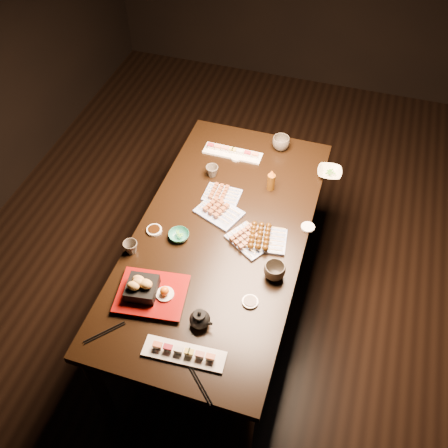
{
  "coord_description": "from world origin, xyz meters",
  "views": [
    {
      "loc": [
        0.42,
        -1.91,
        2.81
      ],
      "look_at": [
        -0.11,
        -0.22,
        0.77
      ],
      "focal_mm": 40.0,
      "sensor_mm": 36.0,
      "label": 1
    }
  ],
  "objects_px": {
    "yakitori_plate_left": "(222,193)",
    "teacup_mid_right": "(275,271)",
    "dining_table": "(221,274)",
    "sushi_platter_far": "(233,151)",
    "edamame_bowl_cream": "(329,173)",
    "teacup_near_left": "(131,247)",
    "yakitori_plate_right": "(249,238)",
    "teacup_far_left": "(212,171)",
    "condiment_bottle": "(271,180)",
    "tempura_tray": "(151,289)",
    "sushi_platter_near": "(184,352)",
    "edamame_bowl_green": "(179,236)",
    "yakitori_plate_center": "(219,210)",
    "teacup_far_right": "(281,143)",
    "teapot": "(200,318)"
  },
  "relations": [
    {
      "from": "yakitori_plate_left",
      "to": "teacup_mid_right",
      "type": "xyz_separation_m",
      "value": [
        0.42,
        -0.46,
        0.02
      ]
    },
    {
      "from": "dining_table",
      "to": "sushi_platter_far",
      "type": "height_order",
      "value": "sushi_platter_far"
    },
    {
      "from": "edamame_bowl_cream",
      "to": "teacup_near_left",
      "type": "xyz_separation_m",
      "value": [
        -0.89,
        -0.89,
        0.02
      ]
    },
    {
      "from": "yakitori_plate_right",
      "to": "teacup_far_left",
      "type": "bearing_deg",
      "value": 161.05
    },
    {
      "from": "condiment_bottle",
      "to": "tempura_tray",
      "type": "bearing_deg",
      "value": -112.5
    },
    {
      "from": "sushi_platter_near",
      "to": "teacup_near_left",
      "type": "xyz_separation_m",
      "value": [
        -0.47,
        0.46,
        0.01
      ]
    },
    {
      "from": "edamame_bowl_green",
      "to": "teacup_far_left",
      "type": "xyz_separation_m",
      "value": [
        0.02,
        0.51,
        0.02
      ]
    },
    {
      "from": "tempura_tray",
      "to": "condiment_bottle",
      "type": "xyz_separation_m",
      "value": [
        0.37,
        0.89,
        0.01
      ]
    },
    {
      "from": "sushi_platter_near",
      "to": "edamame_bowl_green",
      "type": "xyz_separation_m",
      "value": [
        -0.26,
        0.63,
        -0.01
      ]
    },
    {
      "from": "yakitori_plate_center",
      "to": "sushi_platter_near",
      "type": "bearing_deg",
      "value": -60.7
    },
    {
      "from": "tempura_tray",
      "to": "teacup_far_right",
      "type": "distance_m",
      "value": 1.31
    },
    {
      "from": "dining_table",
      "to": "sushi_platter_near",
      "type": "xyz_separation_m",
      "value": [
        0.06,
        -0.72,
        0.4
      ]
    },
    {
      "from": "sushi_platter_far",
      "to": "teacup_near_left",
      "type": "relative_size",
      "value": 4.86
    },
    {
      "from": "edamame_bowl_green",
      "to": "yakitori_plate_right",
      "type": "bearing_deg",
      "value": 13.08
    },
    {
      "from": "dining_table",
      "to": "teacup_far_right",
      "type": "height_order",
      "value": "teacup_far_right"
    },
    {
      "from": "edamame_bowl_green",
      "to": "teapot",
      "type": "bearing_deg",
      "value": -58.62
    },
    {
      "from": "teacup_mid_right",
      "to": "teacup_far_left",
      "type": "height_order",
      "value": "teacup_mid_right"
    },
    {
      "from": "teacup_far_left",
      "to": "condiment_bottle",
      "type": "relative_size",
      "value": 0.53
    },
    {
      "from": "condiment_bottle",
      "to": "teacup_mid_right",
      "type": "bearing_deg",
      "value": -74.48
    },
    {
      "from": "sushi_platter_near",
      "to": "yakitori_plate_center",
      "type": "height_order",
      "value": "yakitori_plate_center"
    },
    {
      "from": "teacup_near_left",
      "to": "teacup_far_left",
      "type": "distance_m",
      "value": 0.71
    },
    {
      "from": "yakitori_plate_right",
      "to": "condiment_bottle",
      "type": "distance_m",
      "value": 0.43
    },
    {
      "from": "edamame_bowl_green",
      "to": "teacup_far_right",
      "type": "relative_size",
      "value": 1.02
    },
    {
      "from": "yakitori_plate_right",
      "to": "teacup_mid_right",
      "type": "bearing_deg",
      "value": -12.41
    },
    {
      "from": "tempura_tray",
      "to": "sushi_platter_near",
      "type": "bearing_deg",
      "value": -51.64
    },
    {
      "from": "teacup_mid_right",
      "to": "teacup_near_left",
      "type": "bearing_deg",
      "value": -174.62
    },
    {
      "from": "edamame_bowl_green",
      "to": "teacup_far_left",
      "type": "height_order",
      "value": "teacup_far_left"
    },
    {
      "from": "sushi_platter_near",
      "to": "teacup_mid_right",
      "type": "bearing_deg",
      "value": 58.44
    },
    {
      "from": "edamame_bowl_cream",
      "to": "teapot",
      "type": "distance_m",
      "value": 1.25
    },
    {
      "from": "sushi_platter_near",
      "to": "teacup_far_right",
      "type": "bearing_deg",
      "value": 82.91
    },
    {
      "from": "teapot",
      "to": "condiment_bottle",
      "type": "xyz_separation_m",
      "value": [
        0.1,
        0.97,
        0.02
      ]
    },
    {
      "from": "yakitori_plate_left",
      "to": "sushi_platter_near",
      "type": "bearing_deg",
      "value": -81.01
    },
    {
      "from": "teacup_far_right",
      "to": "teacup_far_left",
      "type": "bearing_deg",
      "value": -132.41
    },
    {
      "from": "tempura_tray",
      "to": "yakitori_plate_left",
      "type": "bearing_deg",
      "value": 72.8
    },
    {
      "from": "edamame_bowl_green",
      "to": "teacup_mid_right",
      "type": "distance_m",
      "value": 0.55
    },
    {
      "from": "yakitori_plate_right",
      "to": "teapot",
      "type": "xyz_separation_m",
      "value": [
        -0.09,
        -0.54,
        0.02
      ]
    },
    {
      "from": "dining_table",
      "to": "condiment_bottle",
      "type": "bearing_deg",
      "value": 78.86
    },
    {
      "from": "dining_table",
      "to": "sushi_platter_near",
      "type": "height_order",
      "value": "sushi_platter_near"
    },
    {
      "from": "teapot",
      "to": "edamame_bowl_cream",
      "type": "bearing_deg",
      "value": 84.16
    },
    {
      "from": "teacup_far_right",
      "to": "condiment_bottle",
      "type": "xyz_separation_m",
      "value": [
        0.03,
        -0.37,
        0.03
      ]
    },
    {
      "from": "sushi_platter_far",
      "to": "teacup_near_left",
      "type": "height_order",
      "value": "teacup_near_left"
    },
    {
      "from": "teapot",
      "to": "sushi_platter_far",
      "type": "bearing_deg",
      "value": 112.66
    },
    {
      "from": "teapot",
      "to": "teacup_mid_right",
      "type": "bearing_deg",
      "value": 67.03
    },
    {
      "from": "yakitori_plate_right",
      "to": "yakitori_plate_left",
      "type": "relative_size",
      "value": 1.08
    },
    {
      "from": "yakitori_plate_center",
      "to": "teacup_near_left",
      "type": "bearing_deg",
      "value": -109.93
    },
    {
      "from": "teacup_far_right",
      "to": "teacup_near_left",
      "type": "bearing_deg",
      "value": -117.99
    },
    {
      "from": "edamame_bowl_cream",
      "to": "teacup_far_left",
      "type": "bearing_deg",
      "value": -162.25
    },
    {
      "from": "sushi_platter_near",
      "to": "teacup_near_left",
      "type": "relative_size",
      "value": 4.94
    },
    {
      "from": "teacup_far_right",
      "to": "teacup_mid_right",
      "type": "bearing_deg",
      "value": -78.69
    },
    {
      "from": "yakitori_plate_left",
      "to": "teacup_far_left",
      "type": "height_order",
      "value": "teacup_far_left"
    }
  ]
}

